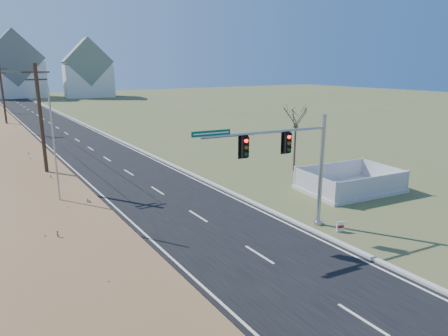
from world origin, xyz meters
TOP-DOWN VIEW (x-y plane):
  - ground at (0.00, 0.00)m, footprint 260.00×260.00m
  - road at (0.00, 50.00)m, footprint 8.00×180.00m
  - curb at (4.15, 50.00)m, footprint 0.30×180.00m
  - utility_pole_near at (-6.50, 15.00)m, footprint 1.80×0.26m
  - utility_pole_mid at (-6.50, 45.00)m, footprint 1.80×0.26m
  - condo_n at (2.00, 112.00)m, footprint 15.27×10.20m
  - condo_ne at (20.00, 104.00)m, footprint 14.12×10.51m
  - traffic_signal_mast at (3.43, -0.49)m, footprint 7.88×1.20m
  - fence_enclosure at (11.90, 2.65)m, footprint 7.40×5.49m
  - open_sign at (5.48, -2.15)m, footprint 0.45×0.19m
  - flagpole at (-7.00, 7.81)m, footprint 0.35×0.35m
  - bare_tree at (12.38, 9.12)m, footprint 2.23×2.23m

SIDE VIEW (x-z plane):
  - ground at x=0.00m, z-range 0.00..0.00m
  - road at x=0.00m, z-range 0.00..0.06m
  - curb at x=4.15m, z-range 0.00..0.18m
  - fence_enclosure at x=11.90m, z-range -0.49..1.09m
  - open_sign at x=5.48m, z-range 0.02..0.58m
  - flagpole at x=-7.00m, z-range -0.78..6.96m
  - traffic_signal_mast at x=3.43m, z-range 0.81..7.12m
  - utility_pole_near at x=-6.50m, z-range 0.18..9.18m
  - utility_pole_mid at x=-6.50m, z-range 0.18..9.18m
  - bare_tree at x=12.38m, z-range 1.81..7.72m
  - condo_ne at x=20.00m, z-range -1.42..15.10m
  - condo_n at x=2.00m, z-range -1.66..16.88m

